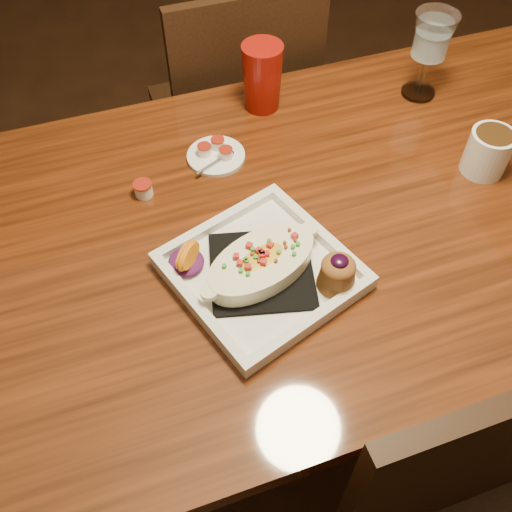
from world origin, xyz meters
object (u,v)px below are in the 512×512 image
object	(u,v)px
table	(327,239)
saucer	(216,154)
plate	(268,268)
coffee_mug	(489,150)
red_tumbler	(262,77)
chair_far	(236,116)
goblet	(432,40)

from	to	relation	value
table	saucer	size ratio (longest dim) A/B	12.19
table	plate	xyz separation A→B (m)	(-0.18, -0.12, 0.12)
plate	saucer	bearing A→B (deg)	71.05
table	coffee_mug	xyz separation A→B (m)	(0.34, -0.00, 0.15)
saucer	coffee_mug	bearing A→B (deg)	-22.66
red_tumbler	chair_far	bearing A→B (deg)	85.40
chair_far	saucer	bearing A→B (deg)	67.32
plate	saucer	distance (m)	0.33
red_tumbler	table	bearing A→B (deg)	-86.27
plate	coffee_mug	distance (m)	0.53
table	plate	bearing A→B (deg)	-146.91
coffee_mug	table	bearing A→B (deg)	163.22
saucer	table	bearing A→B (deg)	-50.74
plate	chair_far	bearing A→B (deg)	58.23
coffee_mug	saucer	bearing A→B (deg)	140.82
coffee_mug	saucer	distance (m)	0.56
table	chair_far	bearing A→B (deg)	90.00
plate	red_tumbler	bearing A→B (deg)	53.15
goblet	chair_far	bearing A→B (deg)	133.48
coffee_mug	red_tumbler	xyz separation A→B (m)	(-0.36, 0.35, 0.03)
table	goblet	world-z (taller)	goblet
table	red_tumbler	size ratio (longest dim) A/B	9.83
chair_far	saucer	xyz separation A→B (m)	(-0.17, -0.42, 0.25)
chair_far	goblet	bearing A→B (deg)	133.48
goblet	red_tumbler	size ratio (longest dim) A/B	1.29
goblet	plate	bearing A→B (deg)	-143.33
table	red_tumbler	xyz separation A→B (m)	(-0.02, 0.35, 0.17)
table	goblet	xyz separation A→B (m)	(0.34, 0.27, 0.23)
table	goblet	size ratio (longest dim) A/B	7.60
coffee_mug	red_tumbler	size ratio (longest dim) A/B	0.81
coffee_mug	goblet	size ratio (longest dim) A/B	0.63
chair_far	red_tumbler	world-z (taller)	chair_far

